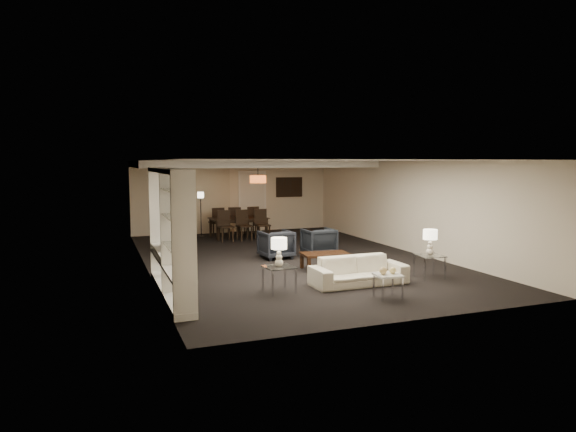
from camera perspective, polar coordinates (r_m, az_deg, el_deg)
The scene contains 35 objects.
floor at distance 13.16m, azimuth 0.00°, elevation -4.77°, with size 11.00×11.00×0.00m, color black.
ceiling at distance 12.93m, azimuth 0.00°, elevation 6.18°, with size 7.00×11.00×0.02m, color silver.
wall_back at distance 18.22m, azimuth -6.12°, elevation 2.16°, with size 7.00×0.02×2.50m, color beige.
wall_front at distance 8.11m, azimuth 13.86°, elevation -2.75°, with size 7.00×0.02×2.50m, color beige.
wall_left at distance 12.20m, azimuth -15.57°, elevation 0.09°, with size 0.02×11.00×2.50m, color beige.
wall_right at distance 14.59m, azimuth 12.98°, elevation 1.09°, with size 0.02×11.00×2.50m, color beige.
ceiling_soffit at distance 16.25m, azimuth -4.38°, elevation 5.78°, with size 7.00×4.00×0.20m, color silver.
curtains at distance 17.94m, azimuth -8.84°, elevation 1.90°, with size 1.50×0.12×2.40m, color beige.
door at distance 18.39m, azimuth -3.98°, elevation 1.59°, with size 0.90×0.05×2.10m, color silver.
painting at distance 18.80m, azimuth 0.12°, elevation 3.23°, with size 0.95×0.04×0.65m, color #142D38.
media_unit at distance 9.66m, azimuth -13.04°, elevation -1.79°, with size 0.38×3.40×2.35m, color white, non-canonical shape.
pendant_light at distance 16.35m, azimuth -3.36°, elevation 4.10°, with size 0.52×0.52×0.24m, color #D8591E.
sofa at distance 10.47m, azimuth 7.85°, elevation -6.06°, with size 1.94×0.76×0.57m, color beige.
coffee_table at distance 11.89m, azimuth 4.15°, elevation -5.02°, with size 1.06×0.62×0.38m, color black, non-canonical shape.
armchair_left at distance 13.19m, azimuth -1.33°, elevation -3.16°, with size 0.77×0.79×0.72m, color black.
armchair_right at distance 13.63m, azimuth 3.44°, elevation -2.87°, with size 0.77×0.79×0.72m, color black.
side_table_left at distance 9.79m, azimuth -1.00°, elevation -7.05°, with size 0.53×0.53×0.50m, color white, non-canonical shape.
side_table_right at distance 11.37m, azimuth 15.43°, elevation -5.43°, with size 0.53×0.53×0.50m, color white, non-canonical shape.
table_lamp_left at distance 9.69m, azimuth -1.01°, elevation -4.04°, with size 0.30×0.30×0.55m, color white, non-canonical shape.
table_lamp_right at distance 11.28m, azimuth 15.50°, elevation -2.83°, with size 0.30×0.30×0.55m, color beige, non-canonical shape.
marble_table at distance 9.55m, azimuth 11.02°, elevation -7.66°, with size 0.44×0.44×0.44m, color silver, non-canonical shape.
gold_gourd_a at distance 9.44m, azimuth 10.53°, elevation -6.00°, with size 0.14×0.14×0.14m, color #D7B471.
gold_gourd_b at distance 9.54m, azimuth 11.56°, elevation -5.94°, with size 0.12×0.12×0.12m, color #F1D480.
television at distance 10.49m, azimuth -13.46°, elevation -1.98°, with size 0.13×0.98×0.57m, color black.
vase_blue at distance 8.56m, azimuth -12.03°, elevation -2.94°, with size 0.17×0.17×0.18m, color #2A48B8.
vase_amber at distance 8.87m, azimuth -12.46°, elevation 0.55°, with size 0.15×0.15×0.16m, color gold.
floor_speaker at distance 10.90m, azimuth -13.18°, elevation -4.61°, with size 0.10×0.10×0.96m, color black.
dining_table at distance 16.86m, azimuth -5.47°, elevation -1.31°, with size 1.84×1.02×0.65m, color black.
chair_nl at distance 16.07m, azimuth -6.93°, elevation -1.12°, with size 0.44×0.44×0.96m, color black, non-canonical shape.
chair_nm at distance 16.22m, azimuth -4.87°, elevation -1.03°, with size 0.44×0.44×0.96m, color black, non-canonical shape.
chair_nr at distance 16.39m, azimuth -2.85°, elevation -0.95°, with size 0.44×0.44×0.96m, color black, non-canonical shape.
chair_fl at distance 17.32m, azimuth -7.96°, elevation -0.62°, with size 0.44×0.44×0.96m, color black, non-canonical shape.
chair_fm at distance 17.46m, azimuth -6.04°, elevation -0.54°, with size 0.44×0.44×0.96m, color black, non-canonical shape.
chair_fr at distance 17.62m, azimuth -4.15°, elevation -0.47°, with size 0.44×0.44×0.96m, color black, non-canonical shape.
floor_lamp at distance 17.19m, azimuth -9.65°, elevation 0.18°, with size 0.21×0.21×1.48m, color black, non-canonical shape.
Camera 1 is at (-4.56, -12.10, 2.46)m, focal length 32.00 mm.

